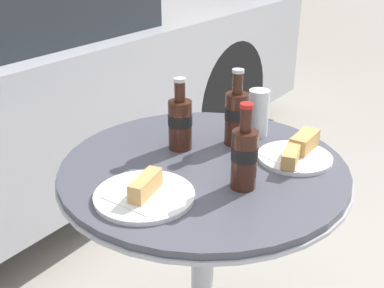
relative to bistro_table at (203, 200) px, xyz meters
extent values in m
cylinder|color=#B7B7BC|center=(0.00, 0.00, -0.23)|extent=(0.07, 0.07, 0.66)
cylinder|color=#B7B7BC|center=(0.00, 0.00, 0.09)|extent=(0.81, 0.81, 0.01)
cylinder|color=#4C4C56|center=(0.00, 0.00, 0.11)|extent=(0.80, 0.80, 0.02)
cylinder|color=#3D1E14|center=(-0.05, -0.15, 0.20)|extent=(0.07, 0.07, 0.15)
cylinder|color=black|center=(-0.05, -0.15, 0.21)|extent=(0.07, 0.07, 0.03)
cylinder|color=#3D1E14|center=(-0.05, -0.15, 0.30)|extent=(0.03, 0.03, 0.06)
cylinder|color=red|center=(-0.05, -0.15, 0.34)|extent=(0.03, 0.03, 0.01)
cylinder|color=#3D1E14|center=(0.05, 0.12, 0.19)|extent=(0.07, 0.07, 0.15)
cylinder|color=black|center=(0.05, 0.12, 0.21)|extent=(0.07, 0.07, 0.03)
cylinder|color=#3D1E14|center=(0.05, 0.12, 0.30)|extent=(0.03, 0.03, 0.06)
cylinder|color=silver|center=(0.05, 0.12, 0.33)|extent=(0.04, 0.04, 0.01)
cylinder|color=#3D1E14|center=(0.17, 0.00, 0.20)|extent=(0.07, 0.07, 0.16)
cylinder|color=black|center=(0.17, 0.00, 0.22)|extent=(0.07, 0.07, 0.03)
cylinder|color=#3D1E14|center=(0.17, 0.00, 0.31)|extent=(0.03, 0.03, 0.06)
cylinder|color=silver|center=(0.17, 0.00, 0.35)|extent=(0.04, 0.04, 0.01)
cylinder|color=black|center=(0.26, -0.02, 0.18)|extent=(0.06, 0.06, 0.12)
cylinder|color=silver|center=(0.26, -0.02, 0.19)|extent=(0.06, 0.06, 0.15)
cylinder|color=white|center=(0.17, -0.19, 0.13)|extent=(0.21, 0.21, 0.01)
cube|color=white|center=(0.17, -0.19, 0.13)|extent=(0.18, 0.18, 0.00)
cube|color=tan|center=(0.13, -0.20, 0.15)|extent=(0.13, 0.07, 0.04)
cube|color=tan|center=(0.23, -0.20, 0.16)|extent=(0.12, 0.05, 0.05)
cylinder|color=white|center=(-0.23, 0.01, 0.13)|extent=(0.25, 0.25, 0.01)
cube|color=white|center=(-0.23, 0.01, 0.13)|extent=(0.15, 0.15, 0.00)
cube|color=tan|center=(-0.23, 0.01, 0.16)|extent=(0.12, 0.06, 0.05)
cylinder|color=black|center=(1.36, 2.39, -0.23)|extent=(0.70, 0.22, 0.70)
cylinder|color=black|center=(1.36, 0.81, -0.23)|extent=(0.70, 0.22, 0.70)
camera|label=1|loc=(-0.98, -0.67, 0.73)|focal=45.00mm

